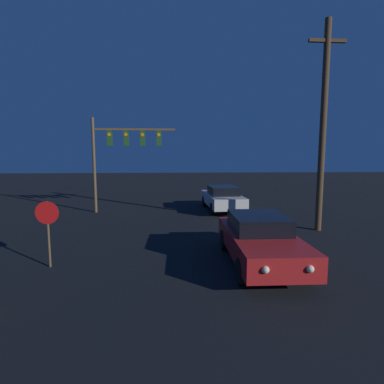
# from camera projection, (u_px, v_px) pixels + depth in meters

# --- Properties ---
(car_near) EXTENTS (2.03, 4.88, 1.51)m
(car_near) POSITION_uv_depth(u_px,v_px,m) (259.00, 239.00, 9.34)
(car_near) COLOR #B21E1E
(car_near) RESTS_ON ground_plane
(car_far) EXTENTS (2.18, 4.94, 1.51)m
(car_far) POSITION_uv_depth(u_px,v_px,m) (222.00, 198.00, 18.48)
(car_far) COLOR beige
(car_far) RESTS_ON ground_plane
(traffic_signal_mast) EXTENTS (4.86, 0.30, 5.56)m
(traffic_signal_mast) POSITION_uv_depth(u_px,v_px,m) (121.00, 146.00, 17.56)
(traffic_signal_mast) COLOR brown
(traffic_signal_mast) RESTS_ON ground_plane
(stop_sign) EXTENTS (0.69, 0.07, 2.02)m
(stop_sign) POSITION_uv_depth(u_px,v_px,m) (48.00, 222.00, 8.93)
(stop_sign) COLOR brown
(stop_sign) RESTS_ON ground_plane
(utility_pole) EXTENTS (1.62, 0.28, 9.10)m
(utility_pole) POSITION_uv_depth(u_px,v_px,m) (323.00, 125.00, 13.05)
(utility_pole) COLOR #4C3823
(utility_pole) RESTS_ON ground_plane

